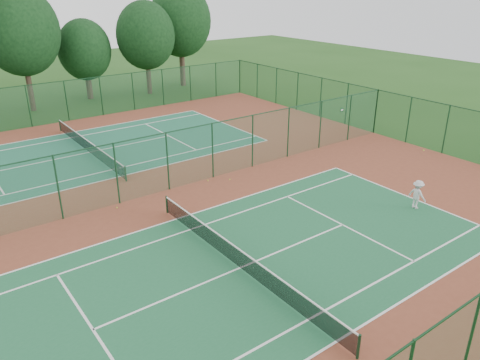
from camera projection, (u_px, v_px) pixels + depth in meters
name	position (u px, v px, depth m)	size (l,w,h in m)	color
ground	(145.00, 196.00, 26.51)	(120.00, 120.00, 0.00)	#214B17
red_pad	(145.00, 196.00, 26.51)	(40.00, 36.00, 0.01)	brown
court_near	(240.00, 268.00, 19.86)	(23.77, 10.97, 0.01)	#1E5F38
court_far	(89.00, 152.00, 33.15)	(23.77, 10.97, 0.01)	#1F6447
fence_north	(48.00, 103.00, 39.10)	(40.00, 0.09, 3.50)	#17472D
fence_east	(376.00, 111.00, 36.76)	(0.09, 36.00, 3.50)	#194B28
fence_divider	(143.00, 167.00, 25.82)	(40.00, 0.09, 3.50)	#1A5032
tennis_net_near	(240.00, 257.00, 19.65)	(0.10, 12.90, 0.97)	#13341D
tennis_net_far	(88.00, 145.00, 32.94)	(0.10, 12.90, 0.97)	#153A21
player_near	(417.00, 194.00, 24.77)	(1.03, 0.59, 1.59)	silver
stray_ball_a	(208.00, 180.00, 28.45)	(0.08, 0.08, 0.08)	#CFE234
stray_ball_b	(230.00, 179.00, 28.59)	(0.08, 0.08, 0.08)	#BDD230
stray_ball_c	(117.00, 208.00, 25.06)	(0.07, 0.07, 0.07)	#ABC42D
evergreen_row	(37.00, 108.00, 44.68)	(39.00, 5.00, 12.00)	black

